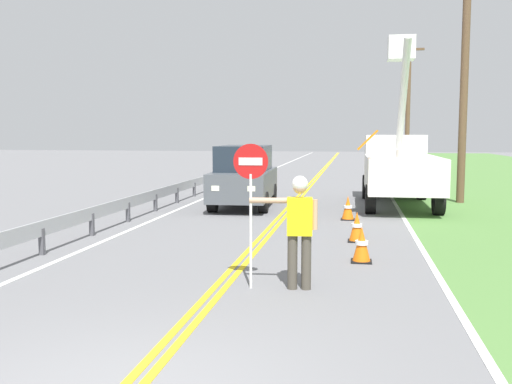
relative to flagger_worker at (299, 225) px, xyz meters
name	(u,v)px	position (x,y,z in m)	size (l,w,h in m)	color
centerline_yellow_left	(302,192)	(-1.35, 15.76, -1.04)	(0.11, 110.00, 0.01)	yellow
centerline_yellow_right	(306,192)	(-1.17, 15.76, -1.04)	(0.11, 110.00, 0.01)	yellow
edge_line_right	(389,193)	(2.34, 15.76, -1.04)	(0.12, 110.00, 0.01)	silver
edge_line_left	(223,190)	(-4.86, 15.76, -1.04)	(0.12, 110.00, 0.01)	silver
flagger_worker	(299,225)	(0.00, 0.00, 0.00)	(1.08, 0.28, 1.83)	#474238
stop_sign_paddle	(251,183)	(-0.77, -0.07, 0.66)	(0.56, 0.04, 2.33)	silver
utility_bucket_truck	(398,164)	(2.39, 11.74, 0.38)	(2.67, 6.82, 5.84)	white
oncoming_suv_nearest	(244,176)	(-2.84, 10.15, 0.01)	(2.07, 4.68, 2.10)	#4C5156
utility_pole_near	(464,79)	(4.69, 12.71, 3.40)	(1.80, 0.28, 8.53)	brown
utility_pole_mid	(408,105)	(4.11, 28.10, 3.29)	(1.80, 0.28, 8.31)	brown
traffic_cone_lead	(362,245)	(1.02, 2.15, -0.71)	(0.40, 0.40, 0.70)	orange
traffic_cone_mid	(357,227)	(0.94, 4.31, -0.71)	(0.40, 0.40, 0.70)	orange
traffic_cone_tail	(348,208)	(0.70, 7.73, -0.71)	(0.40, 0.40, 0.70)	orange
guardrail_left_shoulder	(186,186)	(-5.46, 12.00, -0.53)	(0.10, 32.00, 0.71)	#9EA0A3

